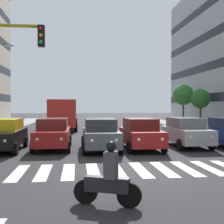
% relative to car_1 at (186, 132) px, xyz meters
% --- Properties ---
extents(ground_plane, '(180.00, 180.00, 0.00)m').
position_rel_car_1_xyz_m(ground_plane, '(4.04, 5.89, -0.89)').
color(ground_plane, '#2D2D30').
extents(crosswalk_markings, '(9.45, 2.80, 0.01)m').
position_rel_car_1_xyz_m(crosswalk_markings, '(4.04, 5.89, -0.88)').
color(crosswalk_markings, silver).
rests_on(crosswalk_markings, ground_plane).
extents(car_1, '(2.02, 4.44, 1.72)m').
position_rel_car_1_xyz_m(car_1, '(0.00, 0.00, 0.00)').
color(car_1, '#B2B7BC').
rests_on(car_1, ground_plane).
extents(car_2, '(2.02, 4.44, 1.72)m').
position_rel_car_1_xyz_m(car_2, '(2.89, 0.69, 0.00)').
color(car_2, maroon).
rests_on(car_2, ground_plane).
extents(car_3, '(2.02, 4.44, 1.72)m').
position_rel_car_1_xyz_m(car_3, '(5.15, 0.84, 0.00)').
color(car_3, '#474C51').
rests_on(car_3, ground_plane).
extents(car_4, '(2.02, 4.44, 1.72)m').
position_rel_car_1_xyz_m(car_4, '(7.77, 0.01, 0.00)').
color(car_4, maroon).
rests_on(car_4, ground_plane).
extents(car_5, '(2.02, 4.44, 1.72)m').
position_rel_car_1_xyz_m(car_5, '(10.32, 0.46, 0.00)').
color(car_5, black).
rests_on(car_5, ground_plane).
extents(bus_behind_traffic, '(2.78, 10.50, 3.00)m').
position_rel_car_1_xyz_m(bus_behind_traffic, '(7.77, -14.39, 0.97)').
color(bus_behind_traffic, red).
rests_on(bus_behind_traffic, ground_plane).
extents(motorcycle_with_rider, '(1.61, 0.75, 1.57)m').
position_rel_car_1_xyz_m(motorcycle_with_rider, '(5.68, 9.77, -0.24)').
color(motorcycle_with_rider, black).
rests_on(motorcycle_with_rider, ground_plane).
extents(street_tree_2, '(1.88, 1.88, 3.93)m').
position_rel_car_1_xyz_m(street_tree_2, '(-5.61, -10.79, 2.23)').
color(street_tree_2, '#513823').
rests_on(street_tree_2, sidewalk_left).
extents(street_tree_3, '(2.39, 2.39, 4.76)m').
position_rel_car_1_xyz_m(street_tree_3, '(-5.86, -16.14, 2.81)').
color(street_tree_3, '#513823').
rests_on(street_tree_3, sidewalk_left).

